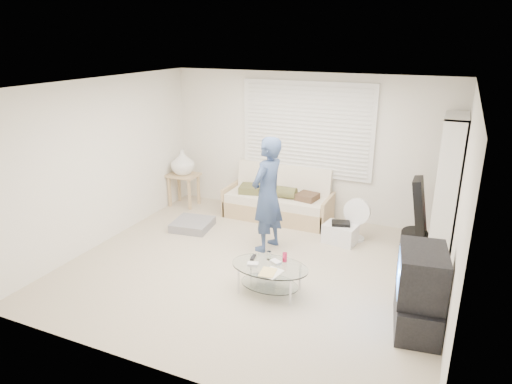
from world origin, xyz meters
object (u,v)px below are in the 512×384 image
at_px(coffee_table, 270,271).
at_px(futon_sofa, 278,202).
at_px(tv_unit, 419,291).
at_px(bookshelf, 447,184).

bearing_deg(coffee_table, futon_sofa, 108.69).
xyz_separation_m(futon_sofa, tv_unit, (2.56, -2.40, 0.16)).
bearing_deg(bookshelf, coffee_table, -129.77).
height_order(futon_sofa, bookshelf, bookshelf).
xyz_separation_m(bookshelf, coffee_table, (-1.88, -2.26, -0.72)).
height_order(futon_sofa, coffee_table, futon_sofa).
xyz_separation_m(tv_unit, coffee_table, (-1.76, 0.03, -0.16)).
distance_m(futon_sofa, tv_unit, 3.51).
relative_size(tv_unit, coffee_table, 0.94).
height_order(bookshelf, coffee_table, bookshelf).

